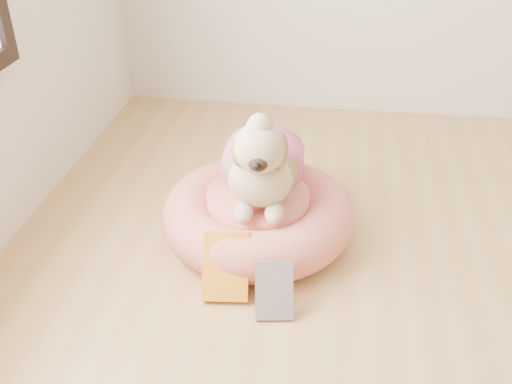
# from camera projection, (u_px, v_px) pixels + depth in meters

# --- Properties ---
(pet_bed) EXTENTS (0.74, 0.74, 0.19)m
(pet_bed) POSITION_uv_depth(u_px,v_px,m) (258.00, 214.00, 2.21)
(pet_bed) COLOR #D16852
(pet_bed) RESTS_ON floor
(dog) EXTENTS (0.41, 0.57, 0.40)m
(dog) POSITION_uv_depth(u_px,v_px,m) (262.00, 146.00, 2.05)
(dog) COLOR brown
(dog) RESTS_ON pet_bed
(book_yellow) EXTENTS (0.17, 0.18, 0.20)m
(book_yellow) POSITION_uv_depth(u_px,v_px,m) (226.00, 266.00, 1.92)
(book_yellow) COLOR yellow
(book_yellow) RESTS_ON floor
(book_white) EXTENTS (0.14, 0.13, 0.17)m
(book_white) POSITION_uv_depth(u_px,v_px,m) (274.00, 291.00, 1.84)
(book_white) COLOR silver
(book_white) RESTS_ON floor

